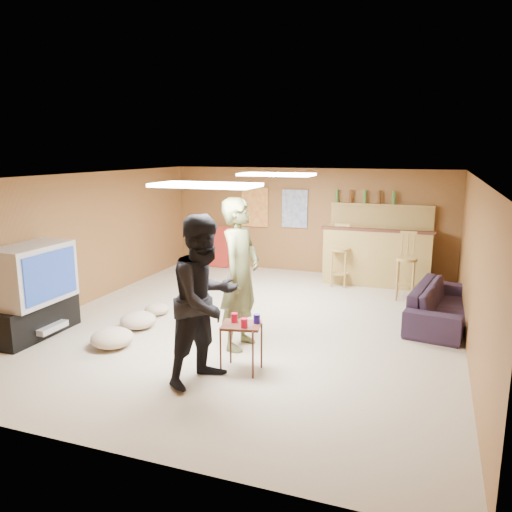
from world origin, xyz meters
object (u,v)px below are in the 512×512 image
(bar_counter, at_px, (377,256))
(sofa, at_px, (443,304))
(person_olive, at_px, (240,274))
(tray_table, at_px, (241,347))
(person_black, at_px, (205,300))
(tv_body, at_px, (33,274))

(bar_counter, distance_m, sofa, 2.31)
(person_olive, height_order, sofa, person_olive)
(tray_table, bearing_deg, person_black, -126.28)
(tv_body, relative_size, sofa, 0.56)
(person_black, bearing_deg, tv_body, 102.90)
(tv_body, height_order, sofa, tv_body)
(bar_counter, distance_m, tray_table, 4.66)
(person_black, bearing_deg, sofa, -18.38)
(sofa, height_order, tray_table, same)
(bar_counter, xyz_separation_m, person_olive, (-1.33, -3.84, 0.44))
(person_olive, relative_size, tray_table, 3.44)
(sofa, bearing_deg, person_olive, 135.73)
(tv_body, bearing_deg, tray_table, -1.54)
(person_olive, bearing_deg, tray_table, -153.44)
(sofa, bearing_deg, bar_counter, 40.61)
(person_olive, height_order, tray_table, person_olive)
(person_olive, distance_m, person_black, 1.07)
(bar_counter, height_order, tray_table, bar_counter)
(person_olive, xyz_separation_m, sofa, (2.53, 1.88, -0.70))
(tv_body, xyz_separation_m, person_black, (2.83, -0.46, 0.05))
(person_olive, relative_size, sofa, 1.00)
(person_black, height_order, sofa, person_black)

